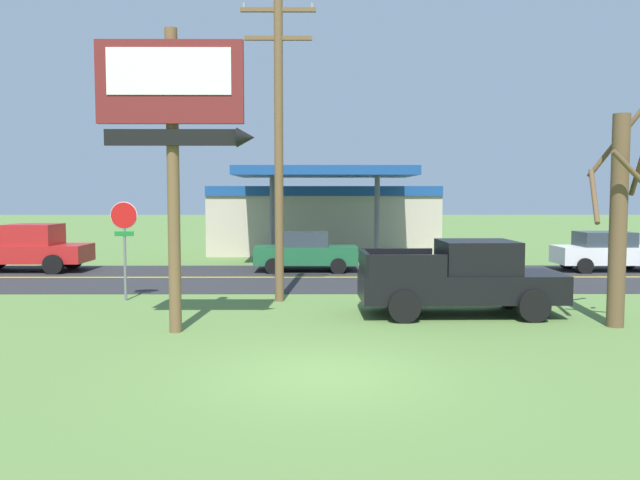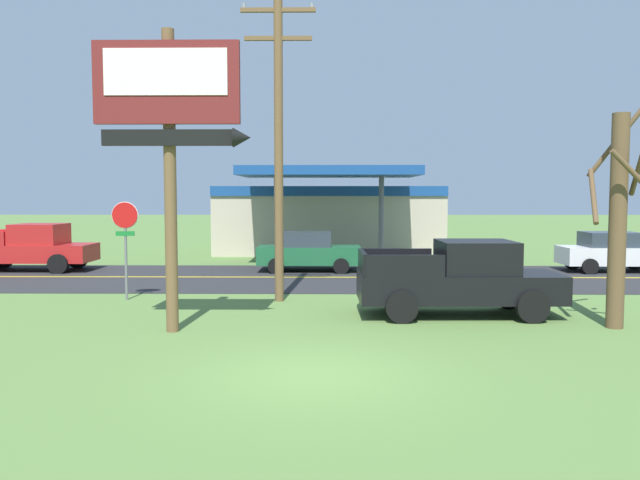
{
  "view_description": "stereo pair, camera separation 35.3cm",
  "coord_description": "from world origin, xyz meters",
  "px_view_note": "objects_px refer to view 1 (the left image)",
  "views": [
    {
      "loc": [
        -0.09,
        -10.87,
        3.15
      ],
      "look_at": [
        0.0,
        8.0,
        1.8
      ],
      "focal_mm": 35.43,
      "sensor_mm": 36.0,
      "label": 1
    },
    {
      "loc": [
        0.26,
        -10.87,
        3.15
      ],
      "look_at": [
        0.0,
        8.0,
        1.8
      ],
      "focal_mm": 35.43,
      "sensor_mm": 36.0,
      "label": 2
    }
  ],
  "objects_px": {
    "gas_station": "(323,217)",
    "pickup_black_parked_on_lawn": "(462,278)",
    "car_white_far_lane": "(607,251)",
    "bare_tree": "(618,216)",
    "pickup_red_on_road": "(25,248)",
    "utility_pole": "(279,138)",
    "motel_sign": "(174,119)",
    "stop_sign": "(124,233)",
    "car_green_near_lane": "(305,251)"
  },
  "relations": [
    {
      "from": "gas_station",
      "to": "utility_pole",
      "type": "bearing_deg",
      "value": -95.28
    },
    {
      "from": "pickup_black_parked_on_lawn",
      "to": "gas_station",
      "type": "bearing_deg",
      "value": 100.74
    },
    {
      "from": "car_white_far_lane",
      "to": "pickup_black_parked_on_lawn",
      "type": "bearing_deg",
      "value": -130.73
    },
    {
      "from": "utility_pole",
      "to": "bare_tree",
      "type": "distance_m",
      "value": 9.3
    },
    {
      "from": "motel_sign",
      "to": "pickup_red_on_road",
      "type": "distance_m",
      "value": 15.12
    },
    {
      "from": "car_white_far_lane",
      "to": "gas_station",
      "type": "bearing_deg",
      "value": 143.21
    },
    {
      "from": "stop_sign",
      "to": "pickup_red_on_road",
      "type": "height_order",
      "value": "stop_sign"
    },
    {
      "from": "bare_tree",
      "to": "car_white_far_lane",
      "type": "xyz_separation_m",
      "value": [
        4.83,
        10.98,
        -1.82
      ]
    },
    {
      "from": "car_green_near_lane",
      "to": "car_white_far_lane",
      "type": "bearing_deg",
      "value": 0.0
    },
    {
      "from": "pickup_black_parked_on_lawn",
      "to": "car_white_far_lane",
      "type": "xyz_separation_m",
      "value": [
        8.16,
        9.48,
        -0.13
      ]
    },
    {
      "from": "car_green_near_lane",
      "to": "car_white_far_lane",
      "type": "height_order",
      "value": "same"
    },
    {
      "from": "pickup_red_on_road",
      "to": "car_green_near_lane",
      "type": "xyz_separation_m",
      "value": [
        11.51,
        0.0,
        -0.13
      ]
    },
    {
      "from": "utility_pole",
      "to": "pickup_black_parked_on_lawn",
      "type": "relative_size",
      "value": 1.71
    },
    {
      "from": "utility_pole",
      "to": "gas_station",
      "type": "bearing_deg",
      "value": 84.72
    },
    {
      "from": "stop_sign",
      "to": "pickup_black_parked_on_lawn",
      "type": "relative_size",
      "value": 0.56
    },
    {
      "from": "gas_station",
      "to": "pickup_black_parked_on_lawn",
      "type": "height_order",
      "value": "gas_station"
    },
    {
      "from": "utility_pole",
      "to": "pickup_red_on_road",
      "type": "height_order",
      "value": "utility_pole"
    },
    {
      "from": "utility_pole",
      "to": "car_white_far_lane",
      "type": "distance_m",
      "value": 15.5
    },
    {
      "from": "utility_pole",
      "to": "pickup_black_parked_on_lawn",
      "type": "xyz_separation_m",
      "value": [
        4.92,
        -2.18,
        -3.86
      ]
    },
    {
      "from": "stop_sign",
      "to": "car_green_near_lane",
      "type": "relative_size",
      "value": 0.7
    },
    {
      "from": "motel_sign",
      "to": "car_green_near_lane",
      "type": "bearing_deg",
      "value": 76.99
    },
    {
      "from": "pickup_black_parked_on_lawn",
      "to": "car_white_far_lane",
      "type": "relative_size",
      "value": 1.25
    },
    {
      "from": "utility_pole",
      "to": "bare_tree",
      "type": "xyz_separation_m",
      "value": [
        8.26,
        -3.68,
        -2.17
      ]
    },
    {
      "from": "stop_sign",
      "to": "utility_pole",
      "type": "relative_size",
      "value": 0.33
    },
    {
      "from": "bare_tree",
      "to": "pickup_black_parked_on_lawn",
      "type": "bearing_deg",
      "value": 155.77
    },
    {
      "from": "pickup_red_on_road",
      "to": "car_white_far_lane",
      "type": "xyz_separation_m",
      "value": [
        23.96,
        0.0,
        -0.13
      ]
    },
    {
      "from": "gas_station",
      "to": "pickup_red_on_road",
      "type": "relative_size",
      "value": 2.31
    },
    {
      "from": "utility_pole",
      "to": "car_green_near_lane",
      "type": "xyz_separation_m",
      "value": [
        0.63,
        7.3,
        -3.99
      ]
    },
    {
      "from": "gas_station",
      "to": "pickup_black_parked_on_lawn",
      "type": "relative_size",
      "value": 2.29
    },
    {
      "from": "utility_pole",
      "to": "bare_tree",
      "type": "height_order",
      "value": "utility_pole"
    },
    {
      "from": "utility_pole",
      "to": "gas_station",
      "type": "xyz_separation_m",
      "value": [
        1.48,
        15.98,
        -2.88
      ]
    },
    {
      "from": "utility_pole",
      "to": "car_green_near_lane",
      "type": "height_order",
      "value": "utility_pole"
    },
    {
      "from": "car_green_near_lane",
      "to": "car_white_far_lane",
      "type": "relative_size",
      "value": 1.0
    },
    {
      "from": "car_white_far_lane",
      "to": "stop_sign",
      "type": "bearing_deg",
      "value": -157.96
    },
    {
      "from": "pickup_red_on_road",
      "to": "utility_pole",
      "type": "bearing_deg",
      "value": -33.85
    },
    {
      "from": "pickup_red_on_road",
      "to": "motel_sign",
      "type": "bearing_deg",
      "value": -52.91
    },
    {
      "from": "stop_sign",
      "to": "car_white_far_lane",
      "type": "bearing_deg",
      "value": 22.04
    },
    {
      "from": "stop_sign",
      "to": "pickup_red_on_road",
      "type": "distance_m",
      "value": 9.58
    },
    {
      "from": "motel_sign",
      "to": "pickup_red_on_road",
      "type": "bearing_deg",
      "value": 127.09
    },
    {
      "from": "utility_pole",
      "to": "car_white_far_lane",
      "type": "xyz_separation_m",
      "value": [
        13.08,
        7.3,
        -3.99
      ]
    },
    {
      "from": "car_green_near_lane",
      "to": "pickup_black_parked_on_lawn",
      "type": "bearing_deg",
      "value": -65.63
    },
    {
      "from": "bare_tree",
      "to": "pickup_red_on_road",
      "type": "bearing_deg",
      "value": 150.15
    },
    {
      "from": "pickup_black_parked_on_lawn",
      "to": "car_white_far_lane",
      "type": "distance_m",
      "value": 12.51
    },
    {
      "from": "motel_sign",
      "to": "pickup_black_parked_on_lawn",
      "type": "bearing_deg",
      "value": 17.32
    },
    {
      "from": "pickup_black_parked_on_lawn",
      "to": "car_green_near_lane",
      "type": "distance_m",
      "value": 10.41
    },
    {
      "from": "pickup_red_on_road",
      "to": "car_green_near_lane",
      "type": "relative_size",
      "value": 1.24
    },
    {
      "from": "bare_tree",
      "to": "pickup_black_parked_on_lawn",
      "type": "xyz_separation_m",
      "value": [
        -3.33,
        1.5,
        -1.69
      ]
    },
    {
      "from": "stop_sign",
      "to": "gas_station",
      "type": "bearing_deg",
      "value": 68.98
    },
    {
      "from": "stop_sign",
      "to": "gas_station",
      "type": "distance_m",
      "value": 16.97
    },
    {
      "from": "bare_tree",
      "to": "car_white_far_lane",
      "type": "bearing_deg",
      "value": 66.26
    }
  ]
}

